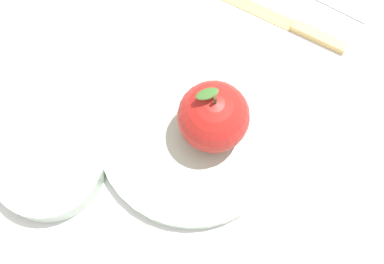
% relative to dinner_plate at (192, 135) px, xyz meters
% --- Properties ---
extents(ground_plane, '(2.40, 2.40, 0.00)m').
position_rel_dinner_plate_xyz_m(ground_plane, '(-0.01, -0.05, -0.01)').
color(ground_plane, silver).
extents(dinner_plate, '(0.22, 0.22, 0.02)m').
position_rel_dinner_plate_xyz_m(dinner_plate, '(0.00, 0.00, 0.00)').
color(dinner_plate, '#B2C6B2').
rests_on(dinner_plate, ground_plane).
extents(apple, '(0.08, 0.08, 0.09)m').
position_rel_dinner_plate_xyz_m(apple, '(-0.02, -0.02, 0.05)').
color(apple, '#B21E19').
rests_on(apple, dinner_plate).
extents(side_bowl, '(0.13, 0.13, 0.03)m').
position_rel_dinner_plate_xyz_m(side_bowl, '(0.11, 0.13, 0.01)').
color(side_bowl, '#B2C6B2').
rests_on(side_bowl, ground_plane).
extents(knife, '(0.21, 0.04, 0.01)m').
position_rel_dinner_plate_xyz_m(knife, '(-0.01, -0.20, -0.01)').
color(knife, '#D8B766').
rests_on(knife, ground_plane).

